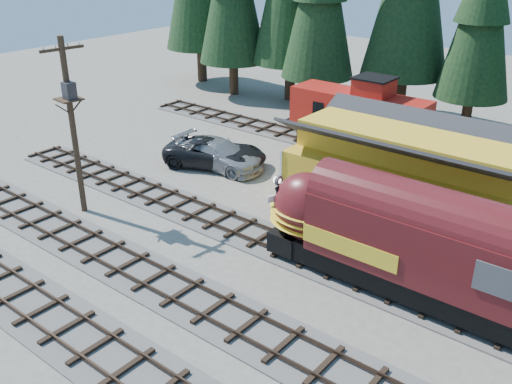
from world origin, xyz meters
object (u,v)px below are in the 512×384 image
Objects in this scene: depot at (408,168)px; pickup_truck_b at (219,154)px; caboose at (359,118)px; locomotive at (410,248)px; utility_pole at (72,116)px; pickup_truck_a at (215,153)px.

depot is 12.92m from pickup_truck_b.
depot is 10.33m from caboose.
caboose is at bearing 126.34° from locomotive.
utility_pole is (-14.28, -10.19, 2.50)m from depot.
caboose is at bearing -37.61° from pickup_truck_b.
utility_pole is 10.59m from pickup_truck_a.
pickup_truck_b is at bearing -120.11° from pickup_truck_a.
locomotive is 1.49× the size of caboose.
utility_pole is 1.42× the size of pickup_truck_a.
depot reaches higher than pickup_truck_b.
locomotive is 2.15× the size of pickup_truck_a.
pickup_truck_a is at bearing -126.09° from caboose.
utility_pole is at bearing -168.09° from locomotive.
locomotive is 17.33m from pickup_truck_a.
depot reaches higher than locomotive.
pickup_truck_a is (-13.06, -0.69, -2.03)m from depot.
pickup_truck_a is 0.33m from pickup_truck_b.
utility_pole is 1.49× the size of pickup_truck_b.
caboose is (-7.09, 7.50, -0.45)m from depot.
caboose is 19.32m from utility_pole.
locomotive is at bearing -113.08° from pickup_truck_b.
locomotive is (3.21, -6.50, -0.63)m from depot.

